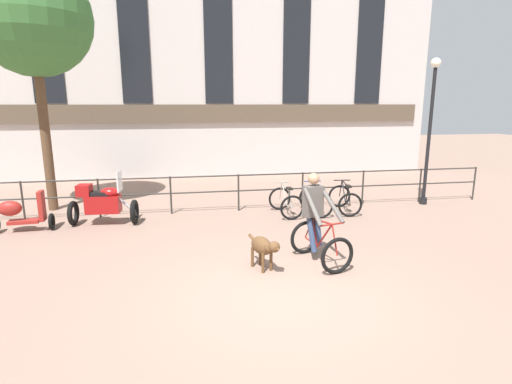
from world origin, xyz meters
The scene contains 12 objects.
ground_plane centered at (0.00, 0.00, 0.00)m, with size 60.00×60.00×0.00m, color #8E7060.
canal_railing centered at (0.00, 5.20, 0.71)m, with size 15.05×0.05×1.05m.
building_facade centered at (0.00, 10.99, 5.53)m, with size 18.00×0.72×11.11m.
cyclist_with_bike centered at (0.98, 1.26, 0.76)m, with size 0.94×1.30×1.70m.
dog centered at (-0.11, 1.00, 0.44)m, with size 0.51×0.89×0.64m.
parked_motorcycle centered at (-3.53, 4.49, 0.56)m, with size 1.66×0.76×1.35m.
parked_bicycle_near_lamp centered at (1.21, 4.54, 0.36)m, with size 0.74×1.16×0.86m.
parked_bicycle_mid_left centered at (2.06, 4.54, 0.36)m, with size 0.69×1.13×0.86m.
parked_bicycle_mid_right centered at (2.91, 4.54, 0.36)m, with size 0.78×1.18×0.86m.
parked_scooter centered at (-5.33, 4.24, 0.46)m, with size 1.30×0.48×0.96m.
street_lamp centered at (5.63, 4.97, 2.39)m, with size 0.28×0.28×4.25m.
tree_canalside_left centered at (-5.23, 6.26, 5.15)m, with size 3.03×3.03×6.70m.
Camera 1 is at (-1.47, -5.71, 2.98)m, focal length 28.00 mm.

